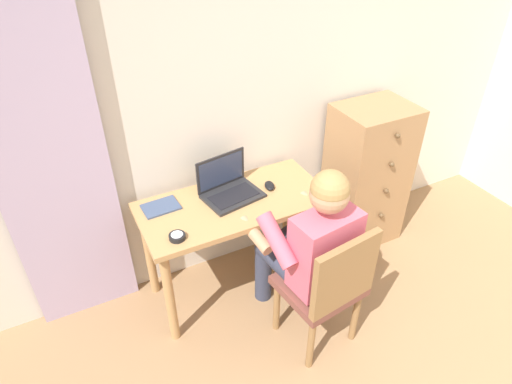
% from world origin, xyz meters
% --- Properties ---
extents(wall_back, '(4.80, 0.05, 2.50)m').
position_xyz_m(wall_back, '(0.00, 2.20, 1.25)').
color(wall_back, beige).
rests_on(wall_back, ground_plane).
extents(curtain_panel, '(0.59, 0.03, 2.18)m').
position_xyz_m(curtain_panel, '(-1.23, 2.13, 1.09)').
color(curtain_panel, '#B29EBC').
rests_on(curtain_panel, ground_plane).
extents(desk, '(1.14, 0.54, 0.72)m').
position_xyz_m(desk, '(-0.31, 1.86, 0.60)').
color(desk, tan).
rests_on(desk, ground_plane).
extents(dresser, '(0.52, 0.44, 1.08)m').
position_xyz_m(dresser, '(0.78, 1.94, 0.54)').
color(dresser, '#9E754C').
rests_on(dresser, ground_plane).
extents(chair, '(0.47, 0.45, 0.86)m').
position_xyz_m(chair, '(-0.05, 1.21, 0.48)').
color(chair, brown).
rests_on(chair, ground_plane).
extents(person_seated, '(0.58, 0.61, 1.18)m').
position_xyz_m(person_seated, '(-0.07, 1.40, 0.66)').
color(person_seated, '#33384C').
rests_on(person_seated, ground_plane).
extents(laptop, '(0.38, 0.30, 0.24)m').
position_xyz_m(laptop, '(-0.31, 1.94, 0.77)').
color(laptop, '#232326').
rests_on(laptop, desk).
extents(computer_mouse, '(0.09, 0.11, 0.03)m').
position_xyz_m(computer_mouse, '(-0.05, 1.89, 0.74)').
color(computer_mouse, black).
rests_on(computer_mouse, desk).
extents(desk_clock, '(0.09, 0.09, 0.03)m').
position_xyz_m(desk_clock, '(-0.72, 1.69, 0.74)').
color(desk_clock, black).
rests_on(desk_clock, desk).
extents(notebook_pad, '(0.22, 0.16, 0.01)m').
position_xyz_m(notebook_pad, '(-0.72, 2.00, 0.73)').
color(notebook_pad, '#3D4C6B').
rests_on(notebook_pad, desk).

